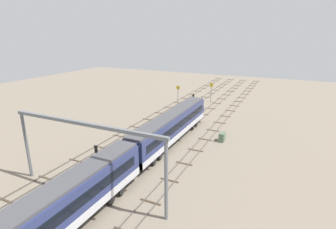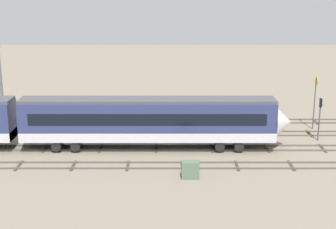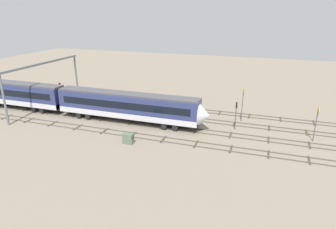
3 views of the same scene
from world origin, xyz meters
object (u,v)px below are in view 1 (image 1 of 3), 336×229
Objects in this scene: train at (53,215)px; speed_sign_near_foreground at (178,95)px; overhead_gantry at (85,141)px; speed_sign_mid_trackside at (211,90)px; signal_light_trackside_departure at (97,159)px; signal_light_trackside_approach at (193,100)px; relay_cabinet at (222,137)px.

speed_sign_near_foreground is at bearing 8.91° from train.
overhead_gantry reaches higher than speed_sign_mid_trackside.
signal_light_trackside_approach is at bearing -0.59° from signal_light_trackside_departure.
overhead_gantry is at bearing 17.35° from train.
speed_sign_near_foreground is 3.99× the size of relay_cabinet.
relay_cabinet is (-13.35, -9.99, -2.14)m from signal_light_trackside_approach.
overhead_gantry is at bearing 179.52° from speed_sign_mid_trackside.
relay_cabinet is at bearing -24.02° from overhead_gantry.
signal_light_trackside_approach is 16.81m from relay_cabinet.
train reaches higher than signal_light_trackside_approach.
signal_light_trackside_departure is (9.16, 2.93, 0.45)m from train.
speed_sign_mid_trackside is 3.48× the size of relay_cabinet.
train is 3.87× the size of overhead_gantry.
speed_sign_near_foreground is 11.51m from speed_sign_mid_trackside.
overhead_gantry is at bearing -161.22° from signal_light_trackside_departure.
overhead_gantry is 45.72m from speed_sign_mid_trackside.
speed_sign_near_foreground is 4.08m from signal_light_trackside_approach.
signal_light_trackside_approach is at bearing 3.60° from train.
signal_light_trackside_approach is at bearing 36.82° from relay_cabinet.
train is 7.97m from overhead_gantry.
signal_light_trackside_departure is at bearing 179.41° from signal_light_trackside_approach.
signal_light_trackside_approach is at bearing 175.34° from speed_sign_mid_trackside.
signal_light_trackside_departure is (-43.12, 1.23, -0.24)m from speed_sign_mid_trackside.
speed_sign_near_foreground is 1.33× the size of signal_light_trackside_approach.
speed_sign_mid_trackside reaches higher than train.
train is at bearing -162.25° from signal_light_trackside_departure.
overhead_gantry reaches higher than signal_light_trackside_approach.
overhead_gantry is at bearing 155.98° from relay_cabinet.
train is 28.97m from relay_cabinet.
speed_sign_near_foreground is at bearing 6.33° from signal_light_trackside_departure.
signal_light_trackside_approach is 32.13m from signal_light_trackside_departure.
overhead_gantry is 3.85× the size of speed_sign_mid_trackside.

